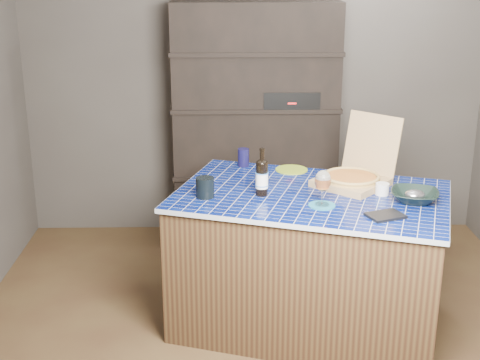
{
  "coord_description": "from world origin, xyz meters",
  "views": [
    {
      "loc": [
        -0.21,
        -3.31,
        2.08
      ],
      "look_at": [
        -0.14,
        0.0,
        0.98
      ],
      "focal_mm": 50.0,
      "sensor_mm": 36.0,
      "label": 1
    }
  ],
  "objects_px": {
    "dvd_case": "(385,216)",
    "wine_glass": "(323,182)",
    "bowl": "(415,196)",
    "kitchen_island": "(309,260)",
    "pizza_box": "(353,176)",
    "mead_bottle": "(262,177)"
  },
  "relations": [
    {
      "from": "dvd_case",
      "to": "wine_glass",
      "type": "bearing_deg",
      "value": -139.9
    },
    {
      "from": "bowl",
      "to": "kitchen_island",
      "type": "bearing_deg",
      "value": 165.59
    },
    {
      "from": "pizza_box",
      "to": "dvd_case",
      "type": "relative_size",
      "value": 3.04
    },
    {
      "from": "dvd_case",
      "to": "bowl",
      "type": "xyz_separation_m",
      "value": [
        0.21,
        0.22,
        0.02
      ]
    },
    {
      "from": "pizza_box",
      "to": "dvd_case",
      "type": "bearing_deg",
      "value": -39.21
    },
    {
      "from": "kitchen_island",
      "to": "bowl",
      "type": "xyz_separation_m",
      "value": [
        0.54,
        -0.14,
        0.44
      ]
    },
    {
      "from": "pizza_box",
      "to": "mead_bottle",
      "type": "distance_m",
      "value": 0.57
    },
    {
      "from": "kitchen_island",
      "to": "wine_glass",
      "type": "xyz_separation_m",
      "value": [
        0.03,
        -0.2,
        0.55
      ]
    },
    {
      "from": "bowl",
      "to": "dvd_case",
      "type": "bearing_deg",
      "value": -133.1
    },
    {
      "from": "kitchen_island",
      "to": "bowl",
      "type": "height_order",
      "value": "bowl"
    },
    {
      "from": "wine_glass",
      "to": "dvd_case",
      "type": "height_order",
      "value": "wine_glass"
    },
    {
      "from": "mead_bottle",
      "to": "dvd_case",
      "type": "bearing_deg",
      "value": -29.29
    },
    {
      "from": "mead_bottle",
      "to": "wine_glass",
      "type": "height_order",
      "value": "mead_bottle"
    },
    {
      "from": "wine_glass",
      "to": "dvd_case",
      "type": "relative_size",
      "value": 1.07
    },
    {
      "from": "kitchen_island",
      "to": "bowl",
      "type": "relative_size",
      "value": 6.69
    },
    {
      "from": "kitchen_island",
      "to": "dvd_case",
      "type": "distance_m",
      "value": 0.65
    },
    {
      "from": "kitchen_island",
      "to": "mead_bottle",
      "type": "bearing_deg",
      "value": -158.76
    },
    {
      "from": "mead_bottle",
      "to": "bowl",
      "type": "xyz_separation_m",
      "value": [
        0.83,
        -0.12,
        -0.07
      ]
    },
    {
      "from": "dvd_case",
      "to": "kitchen_island",
      "type": "bearing_deg",
      "value": -158.61
    },
    {
      "from": "kitchen_island",
      "to": "wine_glass",
      "type": "height_order",
      "value": "wine_glass"
    },
    {
      "from": "kitchen_island",
      "to": "pizza_box",
      "type": "xyz_separation_m",
      "value": [
        0.26,
        0.15,
        0.47
      ]
    },
    {
      "from": "kitchen_island",
      "to": "pizza_box",
      "type": "distance_m",
      "value": 0.55
    }
  ]
}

